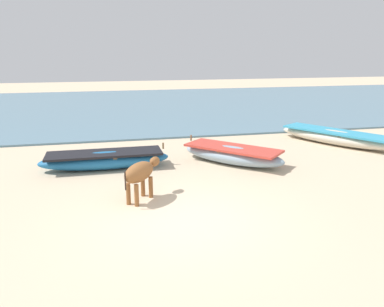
% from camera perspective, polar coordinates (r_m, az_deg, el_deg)
% --- Properties ---
extents(ground, '(80.00, 80.00, 0.00)m').
position_cam_1_polar(ground, '(8.77, -1.34, -9.77)').
color(ground, beige).
extents(sea_water, '(60.00, 20.00, 0.08)m').
position_cam_1_polar(sea_water, '(26.18, -9.44, 6.84)').
color(sea_water, slate).
rests_on(sea_water, ground).
extents(fishing_boat_0, '(3.33, 3.41, 0.76)m').
position_cam_1_polar(fishing_boat_0, '(12.98, 5.97, -0.12)').
color(fishing_boat_0, '#8CA5B7').
rests_on(fishing_boat_0, ground).
extents(fishing_boat_1, '(4.09, 1.12, 0.74)m').
position_cam_1_polar(fishing_boat_1, '(12.66, -12.65, -0.87)').
color(fishing_boat_1, '#1E669E').
rests_on(fishing_boat_1, ground).
extents(fishing_boat_3, '(3.44, 4.68, 0.75)m').
position_cam_1_polar(fishing_boat_3, '(16.56, 20.35, 2.30)').
color(fishing_boat_3, beige).
rests_on(fishing_boat_3, ground).
extents(cow_adult_brown, '(1.18, 1.34, 1.00)m').
position_cam_1_polar(cow_adult_brown, '(9.72, -7.58, -2.86)').
color(cow_adult_brown, brown).
rests_on(cow_adult_brown, ground).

